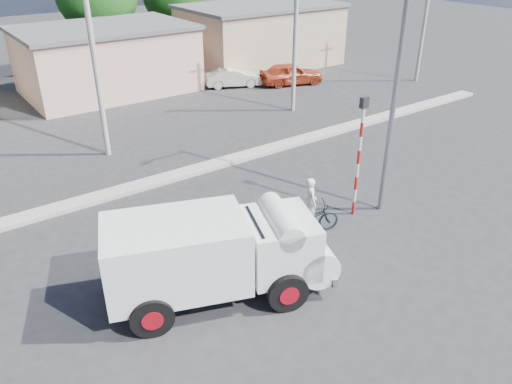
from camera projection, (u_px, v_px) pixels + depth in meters
ground_plane at (314, 264)px, 15.42m from camera, size 120.00×120.00×0.00m
median at (189, 172)px, 21.14m from camera, size 40.00×0.80×0.16m
truck at (220, 253)px, 13.48m from camera, size 6.51×4.18×2.53m
bicycle at (310, 218)px, 16.80m from camera, size 2.19×1.41×1.09m
cyclist at (310, 210)px, 16.65m from camera, size 0.61×0.74×1.74m
car_cream at (233, 77)px, 32.80m from camera, size 3.89×2.66×1.22m
car_red at (291, 74)px, 33.25m from camera, size 4.54×2.94×1.44m
traffic_pole at (360, 148)px, 16.96m from camera, size 0.28×0.18×4.36m
streetlight at (394, 76)px, 16.13m from camera, size 2.34×0.22×9.00m
building_row at (92, 59)px, 30.83m from camera, size 37.80×7.30×4.44m
tree_row at (0, 6)px, 32.61m from camera, size 34.13×7.32×8.10m
utility_poles at (203, 51)px, 23.86m from camera, size 35.40×0.24×8.00m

